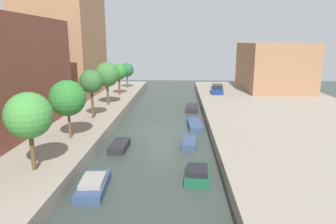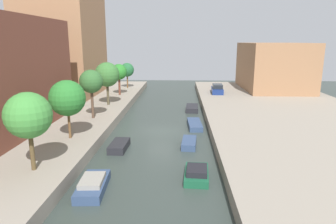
{
  "view_description": "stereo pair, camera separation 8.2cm",
  "coord_description": "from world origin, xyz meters",
  "px_view_note": "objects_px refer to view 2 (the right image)",
  "views": [
    {
      "loc": [
        2.02,
        -30.34,
        9.22
      ],
      "look_at": [
        0.55,
        5.3,
        0.83
      ],
      "focal_mm": 32.47,
      "sensor_mm": 36.0,
      "label": 1
    },
    {
      "loc": [
        2.11,
        -30.34,
        9.22
      ],
      "look_at": [
        0.55,
        5.3,
        0.83
      ],
      "focal_mm": 32.47,
      "sensor_mm": 36.0,
      "label": 2
    }
  ],
  "objects_px": {
    "parked_car": "(217,89)",
    "moored_boat_right_1": "(197,173)",
    "moored_boat_left_2": "(119,146)",
    "street_tree_3": "(107,75)",
    "moored_boat_right_3": "(195,124)",
    "moored_boat_left_1": "(93,185)",
    "moored_boat_right_4": "(192,108)",
    "street_tree_1": "(67,98)",
    "street_tree_4": "(119,72)",
    "apartment_tower_far": "(61,5)",
    "street_tree_2": "(91,82)",
    "low_block_right": "(273,66)",
    "street_tree_0": "(28,116)",
    "street_tree_5": "(127,70)",
    "moored_boat_right_2": "(189,143)"
  },
  "relations": [
    {
      "from": "parked_car",
      "to": "moored_boat_left_2",
      "type": "bearing_deg",
      "value": -115.02
    },
    {
      "from": "moored_boat_right_4",
      "to": "street_tree_3",
      "type": "bearing_deg",
      "value": -172.81
    },
    {
      "from": "street_tree_4",
      "to": "moored_boat_left_2",
      "type": "distance_m",
      "value": 22.41
    },
    {
      "from": "street_tree_3",
      "to": "moored_boat_right_3",
      "type": "xyz_separation_m",
      "value": [
        11.09,
        -6.64,
        -4.68
      ]
    },
    {
      "from": "moored_boat_left_1",
      "to": "moored_boat_right_4",
      "type": "distance_m",
      "value": 23.92
    },
    {
      "from": "street_tree_1",
      "to": "moored_boat_right_1",
      "type": "xyz_separation_m",
      "value": [
        10.69,
        -5.42,
        -4.14
      ]
    },
    {
      "from": "moored_boat_right_1",
      "to": "street_tree_2",
      "type": "bearing_deg",
      "value": 130.7
    },
    {
      "from": "street_tree_3",
      "to": "moored_boat_left_1",
      "type": "bearing_deg",
      "value": -79.27
    },
    {
      "from": "apartment_tower_far",
      "to": "moored_boat_left_1",
      "type": "height_order",
      "value": "apartment_tower_far"
    },
    {
      "from": "moored_boat_right_4",
      "to": "street_tree_5",
      "type": "bearing_deg",
      "value": 129.8
    },
    {
      "from": "low_block_right",
      "to": "moored_boat_left_1",
      "type": "relative_size",
      "value": 3.94
    },
    {
      "from": "street_tree_0",
      "to": "street_tree_1",
      "type": "height_order",
      "value": "street_tree_0"
    },
    {
      "from": "parked_car",
      "to": "moored_boat_right_1",
      "type": "relative_size",
      "value": 1.33
    },
    {
      "from": "moored_boat_right_3",
      "to": "street_tree_1",
      "type": "bearing_deg",
      "value": -146.23
    },
    {
      "from": "apartment_tower_far",
      "to": "street_tree_0",
      "type": "xyz_separation_m",
      "value": [
        8.53,
        -29.04,
        -9.84
      ]
    },
    {
      "from": "street_tree_5",
      "to": "moored_boat_left_1",
      "type": "relative_size",
      "value": 1.13
    },
    {
      "from": "street_tree_1",
      "to": "moored_boat_right_3",
      "type": "distance_m",
      "value": 14.0
    },
    {
      "from": "parked_car",
      "to": "moored_boat_left_1",
      "type": "height_order",
      "value": "parked_car"
    },
    {
      "from": "street_tree_4",
      "to": "street_tree_0",
      "type": "bearing_deg",
      "value": -90.0
    },
    {
      "from": "street_tree_1",
      "to": "moored_boat_left_1",
      "type": "relative_size",
      "value": 1.29
    },
    {
      "from": "apartment_tower_far",
      "to": "low_block_right",
      "type": "xyz_separation_m",
      "value": [
        34.0,
        6.55,
        -9.55
      ]
    },
    {
      "from": "apartment_tower_far",
      "to": "street_tree_1",
      "type": "bearing_deg",
      "value": -69.13
    },
    {
      "from": "street_tree_0",
      "to": "moored_boat_left_2",
      "type": "bearing_deg",
      "value": 57.73
    },
    {
      "from": "street_tree_4",
      "to": "moored_boat_right_1",
      "type": "bearing_deg",
      "value": -68.45
    },
    {
      "from": "moored_boat_right_1",
      "to": "street_tree_1",
      "type": "bearing_deg",
      "value": 153.12
    },
    {
      "from": "apartment_tower_far",
      "to": "moored_boat_right_2",
      "type": "bearing_deg",
      "value": -48.34
    },
    {
      "from": "low_block_right",
      "to": "street_tree_3",
      "type": "bearing_deg",
      "value": -149.72
    },
    {
      "from": "parked_car",
      "to": "moored_boat_right_1",
      "type": "height_order",
      "value": "parked_car"
    },
    {
      "from": "street_tree_2",
      "to": "street_tree_5",
      "type": "distance_m",
      "value": 21.76
    },
    {
      "from": "moored_boat_right_2",
      "to": "moored_boat_right_4",
      "type": "xyz_separation_m",
      "value": [
        0.75,
        14.28,
        0.03
      ]
    },
    {
      "from": "moored_boat_left_2",
      "to": "moored_boat_left_1",
      "type": "bearing_deg",
      "value": -91.29
    },
    {
      "from": "apartment_tower_far",
      "to": "street_tree_5",
      "type": "height_order",
      "value": "apartment_tower_far"
    },
    {
      "from": "apartment_tower_far",
      "to": "street_tree_2",
      "type": "bearing_deg",
      "value": -60.96
    },
    {
      "from": "low_block_right",
      "to": "street_tree_1",
      "type": "distance_m",
      "value": 38.54
    },
    {
      "from": "street_tree_3",
      "to": "moored_boat_right_4",
      "type": "xyz_separation_m",
      "value": [
        11.08,
        1.4,
        -4.63
      ]
    },
    {
      "from": "moored_boat_right_4",
      "to": "parked_car",
      "type": "bearing_deg",
      "value": 63.08
    },
    {
      "from": "moored_boat_right_1",
      "to": "moored_boat_right_4",
      "type": "distance_m",
      "value": 20.88
    },
    {
      "from": "street_tree_0",
      "to": "street_tree_2",
      "type": "relative_size",
      "value": 0.98
    },
    {
      "from": "moored_boat_left_1",
      "to": "moored_boat_left_2",
      "type": "relative_size",
      "value": 1.26
    },
    {
      "from": "street_tree_2",
      "to": "street_tree_3",
      "type": "xyz_separation_m",
      "value": [
        0.0,
        7.05,
        -0.02
      ]
    },
    {
      "from": "street_tree_4",
      "to": "moored_boat_right_1",
      "type": "relative_size",
      "value": 1.43
    },
    {
      "from": "street_tree_2",
      "to": "street_tree_3",
      "type": "distance_m",
      "value": 7.05
    },
    {
      "from": "street_tree_1",
      "to": "street_tree_2",
      "type": "distance_m",
      "value": 7.03
    },
    {
      "from": "low_block_right",
      "to": "street_tree_2",
      "type": "relative_size",
      "value": 2.93
    },
    {
      "from": "street_tree_2",
      "to": "moored_boat_left_1",
      "type": "distance_m",
      "value": 15.68
    },
    {
      "from": "low_block_right",
      "to": "moored_boat_right_3",
      "type": "distance_m",
      "value": 26.29
    },
    {
      "from": "low_block_right",
      "to": "street_tree_4",
      "type": "bearing_deg",
      "value": -164.05
    },
    {
      "from": "street_tree_3",
      "to": "moored_boat_left_1",
      "type": "height_order",
      "value": "street_tree_3"
    },
    {
      "from": "parked_car",
      "to": "moored_boat_right_1",
      "type": "bearing_deg",
      "value": -99.07
    },
    {
      "from": "street_tree_4",
      "to": "parked_car",
      "type": "relative_size",
      "value": 1.08
    }
  ]
}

